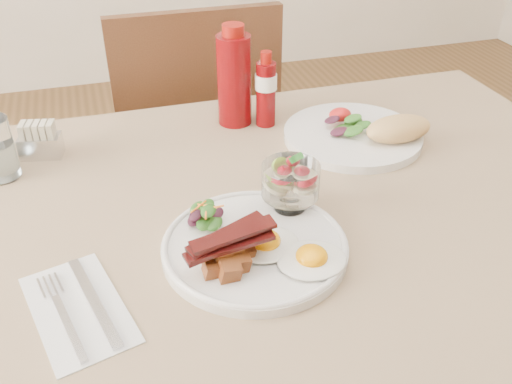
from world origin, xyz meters
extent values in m
cylinder|color=#512F19|center=(0.59, 0.36, 0.35)|extent=(0.06, 0.06, 0.71)
cube|color=#512F19|center=(0.00, 0.00, 0.73)|extent=(1.30, 0.85, 0.04)
cube|color=#917359|center=(0.00, 0.00, 0.75)|extent=(1.33, 0.88, 0.00)
cylinder|color=#512F19|center=(-0.18, 0.57, 0.23)|extent=(0.04, 0.04, 0.45)
cylinder|color=#512F19|center=(0.18, 0.57, 0.23)|extent=(0.04, 0.04, 0.45)
cylinder|color=#512F19|center=(-0.18, 0.93, 0.23)|extent=(0.04, 0.04, 0.45)
cylinder|color=#512F19|center=(0.18, 0.93, 0.23)|extent=(0.04, 0.04, 0.45)
cube|color=#512F19|center=(0.00, 0.75, 0.47)|extent=(0.42, 0.42, 0.03)
cube|color=#512F19|center=(0.00, 0.55, 0.70)|extent=(0.42, 0.03, 0.46)
cylinder|color=silver|center=(-0.05, -0.11, 0.76)|extent=(0.28, 0.28, 0.02)
ellipsoid|color=silver|center=(0.01, -0.18, 0.77)|extent=(0.11, 0.10, 0.01)
ellipsoid|color=#FF9805|center=(0.01, -0.18, 0.78)|extent=(0.05, 0.05, 0.03)
ellipsoid|color=silver|center=(-0.04, -0.12, 0.77)|extent=(0.11, 0.10, 0.01)
ellipsoid|color=#FF9805|center=(-0.04, -0.12, 0.78)|extent=(0.05, 0.05, 0.03)
cube|color=brown|center=(-0.11, -0.14, 0.78)|extent=(0.03, 0.03, 0.03)
cube|color=brown|center=(-0.09, -0.16, 0.78)|extent=(0.03, 0.03, 0.03)
cube|color=brown|center=(-0.13, -0.16, 0.78)|extent=(0.03, 0.03, 0.02)
cube|color=brown|center=(-0.08, -0.14, 0.78)|extent=(0.03, 0.03, 0.03)
cube|color=brown|center=(-0.11, -0.17, 0.78)|extent=(0.03, 0.03, 0.03)
cube|color=brown|center=(-0.13, -0.13, 0.78)|extent=(0.03, 0.03, 0.02)
cube|color=brown|center=(-0.10, -0.15, 0.80)|extent=(0.03, 0.03, 0.03)
cube|color=brown|center=(-0.11, -0.15, 0.80)|extent=(0.03, 0.03, 0.02)
cube|color=#440D0B|center=(-0.11, -0.15, 0.80)|extent=(0.12, 0.05, 0.01)
cube|color=#440D0B|center=(-0.10, -0.16, 0.81)|extent=(0.12, 0.03, 0.01)
cube|color=#440D0B|center=(-0.10, -0.14, 0.82)|extent=(0.12, 0.07, 0.01)
cube|color=#440D0B|center=(-0.10, -0.15, 0.82)|extent=(0.12, 0.04, 0.01)
ellipsoid|color=#1E4612|center=(-0.11, -0.05, 0.77)|extent=(0.04, 0.03, 0.01)
ellipsoid|color=#1E4612|center=(-0.10, -0.03, 0.78)|extent=(0.04, 0.03, 0.01)
ellipsoid|color=#310F1D|center=(-0.13, -0.04, 0.78)|extent=(0.03, 0.03, 0.01)
ellipsoid|color=#1E4612|center=(-0.10, -0.06, 0.78)|extent=(0.04, 0.03, 0.01)
ellipsoid|color=#1E4612|center=(-0.12, -0.06, 0.78)|extent=(0.03, 0.03, 0.01)
ellipsoid|color=#310F1D|center=(-0.10, -0.04, 0.79)|extent=(0.03, 0.03, 0.01)
ellipsoid|color=#1E4612|center=(-0.12, -0.03, 0.79)|extent=(0.04, 0.03, 0.01)
ellipsoid|color=#1E4612|center=(-0.11, -0.03, 0.79)|extent=(0.03, 0.03, 0.01)
ellipsoid|color=#310F1D|center=(-0.13, -0.05, 0.79)|extent=(0.03, 0.02, 0.01)
ellipsoid|color=#1E4612|center=(-0.11, -0.05, 0.80)|extent=(0.03, 0.03, 0.01)
cylinder|color=orange|center=(-0.11, -0.04, 0.80)|extent=(0.03, 0.02, 0.01)
cylinder|color=orange|center=(-0.12, -0.04, 0.80)|extent=(0.03, 0.02, 0.01)
cylinder|color=orange|center=(-0.10, -0.05, 0.80)|extent=(0.03, 0.01, 0.01)
cylinder|color=orange|center=(-0.11, -0.05, 0.80)|extent=(0.01, 0.03, 0.01)
cylinder|color=white|center=(0.03, -0.04, 0.77)|extent=(0.05, 0.05, 0.01)
cylinder|color=white|center=(0.03, -0.04, 0.79)|extent=(0.02, 0.02, 0.02)
cylinder|color=white|center=(0.03, -0.04, 0.82)|extent=(0.09, 0.09, 0.05)
cylinder|color=beige|center=(0.01, -0.03, 0.81)|extent=(0.03, 0.03, 0.01)
cylinder|color=beige|center=(0.04, -0.05, 0.81)|extent=(0.03, 0.03, 0.01)
cylinder|color=beige|center=(0.03, -0.02, 0.82)|extent=(0.03, 0.03, 0.01)
cylinder|color=#A3CD3E|center=(0.02, -0.03, 0.84)|extent=(0.04, 0.04, 0.01)
cone|color=red|center=(0.04, -0.05, 0.84)|extent=(0.03, 0.03, 0.03)
cone|color=red|center=(0.01, -0.04, 0.84)|extent=(0.03, 0.03, 0.03)
cone|color=red|center=(0.03, -0.02, 0.85)|extent=(0.03, 0.03, 0.03)
ellipsoid|color=#31812E|center=(0.03, -0.04, 0.86)|extent=(0.02, 0.01, 0.00)
ellipsoid|color=#31812E|center=(0.04, -0.04, 0.86)|extent=(0.02, 0.01, 0.00)
cylinder|color=silver|center=(0.24, 0.17, 0.76)|extent=(0.28, 0.28, 0.02)
ellipsoid|color=#1E4612|center=(0.22, 0.18, 0.77)|extent=(0.05, 0.04, 0.01)
ellipsoid|color=#1E4612|center=(0.25, 0.20, 0.78)|extent=(0.04, 0.04, 0.01)
ellipsoid|color=#310F1D|center=(0.20, 0.16, 0.78)|extent=(0.04, 0.03, 0.01)
ellipsoid|color=#1E4612|center=(0.23, 0.15, 0.78)|extent=(0.05, 0.04, 0.01)
ellipsoid|color=#1E4612|center=(0.25, 0.16, 0.79)|extent=(0.04, 0.03, 0.01)
ellipsoid|color=#310F1D|center=(0.20, 0.20, 0.79)|extent=(0.04, 0.03, 0.01)
ellipsoid|color=#1E4612|center=(0.24, 0.19, 0.79)|extent=(0.04, 0.03, 0.01)
ellipsoid|color=red|center=(0.23, 0.22, 0.78)|extent=(0.05, 0.04, 0.03)
ellipsoid|color=tan|center=(0.31, 0.12, 0.80)|extent=(0.15, 0.10, 0.05)
cylinder|color=#5F0508|center=(0.03, 0.32, 0.85)|extent=(0.09, 0.09, 0.19)
cylinder|color=maroon|center=(0.03, 0.32, 0.95)|extent=(0.06, 0.06, 0.02)
cylinder|color=#5F0508|center=(0.09, 0.29, 0.82)|extent=(0.04, 0.04, 0.14)
cylinder|color=white|center=(0.09, 0.29, 0.85)|extent=(0.05, 0.05, 0.03)
cylinder|color=maroon|center=(0.09, 0.29, 0.90)|extent=(0.02, 0.02, 0.02)
cube|color=silver|center=(-0.36, 0.28, 0.77)|extent=(0.08, 0.06, 0.04)
cube|color=tan|center=(-0.39, 0.29, 0.80)|extent=(0.02, 0.04, 0.05)
cube|color=tan|center=(-0.38, 0.29, 0.80)|extent=(0.02, 0.04, 0.05)
cube|color=tan|center=(-0.36, 0.28, 0.80)|extent=(0.02, 0.04, 0.05)
cube|color=tan|center=(-0.35, 0.28, 0.80)|extent=(0.02, 0.04, 0.05)
cube|color=tan|center=(-0.34, 0.28, 0.80)|extent=(0.02, 0.04, 0.05)
cube|color=white|center=(-0.31, -0.16, 0.75)|extent=(0.16, 0.22, 0.00)
cube|color=silver|center=(-0.29, -0.15, 0.76)|extent=(0.06, 0.19, 0.00)
cube|color=silver|center=(-0.33, -0.19, 0.76)|extent=(0.04, 0.13, 0.00)
cube|color=silver|center=(-0.36, -0.11, 0.76)|extent=(0.01, 0.04, 0.00)
cube|color=silver|center=(-0.35, -0.11, 0.76)|extent=(0.01, 0.04, 0.00)
cube|color=silver|center=(-0.35, -0.10, 0.76)|extent=(0.01, 0.04, 0.00)
cube|color=silver|center=(-0.34, -0.10, 0.76)|extent=(0.01, 0.04, 0.00)
camera|label=1|loc=(-0.25, -0.75, 1.30)|focal=40.00mm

